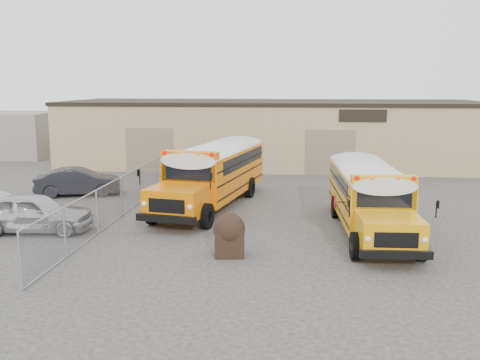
# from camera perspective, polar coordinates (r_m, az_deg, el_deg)

# --- Properties ---
(ground) EXTENTS (120.00, 120.00, 0.00)m
(ground) POSITION_cam_1_polar(r_m,az_deg,el_deg) (20.80, 0.84, -6.27)
(ground) COLOR #33302F
(ground) RESTS_ON ground
(warehouse) EXTENTS (30.20, 10.20, 4.67)m
(warehouse) POSITION_cam_1_polar(r_m,az_deg,el_deg) (40.06, 3.44, 5.14)
(warehouse) COLOR tan
(warehouse) RESTS_ON ground
(chainlink_fence) EXTENTS (0.07, 18.07, 1.81)m
(chainlink_fence) POSITION_cam_1_polar(r_m,az_deg,el_deg) (24.67, -12.53, -1.73)
(chainlink_fence) COLOR #96999E
(chainlink_fence) RESTS_ON ground
(distant_building_left) EXTENTS (8.00, 6.00, 3.60)m
(distant_building_left) POSITION_cam_1_polar(r_m,az_deg,el_deg) (48.33, -23.58, 4.49)
(distant_building_left) COLOR gray
(distant_building_left) RESTS_ON ground
(school_bus_left) EXTENTS (4.46, 10.78, 3.07)m
(school_bus_left) POSITION_cam_1_polar(r_m,az_deg,el_deg) (32.24, 1.00, 2.86)
(school_bus_left) COLOR orange
(school_bus_left) RESTS_ON ground
(school_bus_right) EXTENTS (2.95, 9.53, 2.76)m
(school_bus_right) POSITION_cam_1_polar(r_m,az_deg,el_deg) (27.88, 11.56, 1.12)
(school_bus_right) COLOR orange
(school_bus_right) RESTS_ON ground
(tarp_bundle) EXTENTS (1.13, 1.11, 1.52)m
(tarp_bundle) POSITION_cam_1_polar(r_m,az_deg,el_deg) (18.60, -1.15, -5.78)
(tarp_bundle) COLOR black
(tarp_bundle) RESTS_ON ground
(car_silver) EXTENTS (4.84, 2.34, 1.59)m
(car_silver) POSITION_cam_1_polar(r_m,az_deg,el_deg) (23.10, -21.18, -3.26)
(car_silver) COLOR #B7B8BD
(car_silver) RESTS_ON ground
(car_dark) EXTENTS (4.74, 2.75, 1.48)m
(car_dark) POSITION_cam_1_polar(r_m,az_deg,el_deg) (29.88, -16.81, -0.18)
(car_dark) COLOR black
(car_dark) RESTS_ON ground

